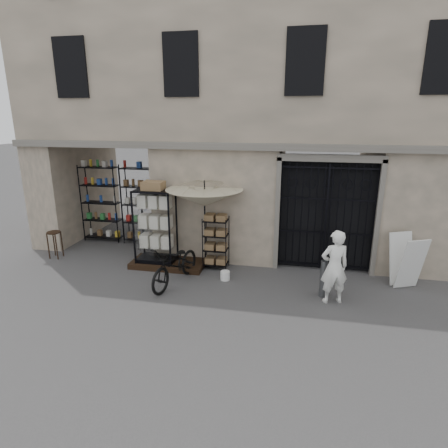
% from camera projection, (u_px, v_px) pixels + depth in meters
% --- Properties ---
extents(ground, '(80.00, 80.00, 0.00)m').
position_uv_depth(ground, '(247.00, 301.00, 8.42)').
color(ground, black).
rests_on(ground, ground).
extents(main_building, '(14.00, 4.00, 9.00)m').
position_uv_depth(main_building, '(268.00, 98.00, 10.92)').
color(main_building, tan).
rests_on(main_building, ground).
extents(shop_recess, '(3.00, 1.70, 3.00)m').
position_uv_depth(shop_recess, '(115.00, 200.00, 11.48)').
color(shop_recess, black).
rests_on(shop_recess, ground).
extents(shop_shelving, '(2.70, 0.50, 2.50)m').
position_uv_depth(shop_shelving, '(121.00, 204.00, 12.03)').
color(shop_shelving, black).
rests_on(shop_shelving, ground).
extents(iron_gate, '(2.50, 0.21, 3.00)m').
position_uv_depth(iron_gate, '(326.00, 215.00, 9.81)').
color(iron_gate, black).
rests_on(iron_gate, ground).
extents(step_platform, '(2.00, 0.90, 0.15)m').
position_uv_depth(step_platform, '(168.00, 264.00, 10.31)').
color(step_platform, black).
rests_on(step_platform, ground).
extents(display_cabinet, '(1.08, 0.76, 2.15)m').
position_uv_depth(display_cabinet, '(156.00, 230.00, 10.07)').
color(display_cabinet, black).
rests_on(display_cabinet, step_platform).
extents(wire_rack, '(0.68, 0.52, 1.43)m').
position_uv_depth(wire_rack, '(216.00, 244.00, 10.02)').
color(wire_rack, black).
rests_on(wire_rack, ground).
extents(market_umbrella, '(2.23, 2.26, 2.88)m').
position_uv_depth(market_umbrella, '(204.00, 193.00, 9.70)').
color(market_umbrella, black).
rests_on(market_umbrella, ground).
extents(white_bucket, '(0.26, 0.26, 0.23)m').
position_uv_depth(white_bucket, '(225.00, 275.00, 9.46)').
color(white_bucket, white).
rests_on(white_bucket, ground).
extents(bicycle, '(0.90, 1.15, 1.94)m').
position_uv_depth(bicycle, '(176.00, 284.00, 9.27)').
color(bicycle, black).
rests_on(bicycle, ground).
extents(wooden_stool, '(0.48, 0.48, 0.79)m').
position_uv_depth(wooden_stool, '(55.00, 244.00, 10.85)').
color(wooden_stool, black).
rests_on(wooden_stool, ground).
extents(steel_bollard, '(0.20, 0.20, 0.88)m').
position_uv_depth(steel_bollard, '(323.00, 279.00, 8.51)').
color(steel_bollard, '#5A5C5F').
rests_on(steel_bollard, ground).
extents(shopkeeper, '(1.06, 1.78, 0.40)m').
position_uv_depth(shopkeeper, '(331.00, 302.00, 8.37)').
color(shopkeeper, white).
rests_on(shopkeeper, ground).
extents(easel_sign, '(0.83, 0.88, 1.27)m').
position_uv_depth(easel_sign, '(406.00, 261.00, 8.94)').
color(easel_sign, silver).
rests_on(easel_sign, ground).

